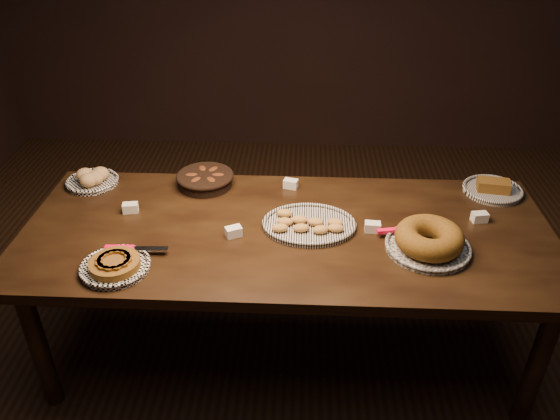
{
  "coord_description": "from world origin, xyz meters",
  "views": [
    {
      "loc": [
        0.06,
        -2.04,
        2.13
      ],
      "look_at": [
        -0.03,
        0.05,
        0.82
      ],
      "focal_mm": 35.0,
      "sensor_mm": 36.0,
      "label": 1
    }
  ],
  "objects_px": {
    "buffet_table": "(287,242)",
    "bundt_cake_plate": "(429,240)",
    "madeleine_platter": "(308,224)",
    "apple_tart_plate": "(115,265)"
  },
  "relations": [
    {
      "from": "madeleine_platter",
      "to": "bundt_cake_plate",
      "type": "relative_size",
      "value": 1.08
    },
    {
      "from": "apple_tart_plate",
      "to": "madeleine_platter",
      "type": "height_order",
      "value": "apple_tart_plate"
    },
    {
      "from": "buffet_table",
      "to": "apple_tart_plate",
      "type": "bearing_deg",
      "value": -154.81
    },
    {
      "from": "buffet_table",
      "to": "bundt_cake_plate",
      "type": "bearing_deg",
      "value": -11.91
    },
    {
      "from": "madeleine_platter",
      "to": "bundt_cake_plate",
      "type": "height_order",
      "value": "bundt_cake_plate"
    },
    {
      "from": "buffet_table",
      "to": "madeleine_platter",
      "type": "distance_m",
      "value": 0.13
    },
    {
      "from": "bundt_cake_plate",
      "to": "madeleine_platter",
      "type": "bearing_deg",
      "value": 146.94
    },
    {
      "from": "buffet_table",
      "to": "bundt_cake_plate",
      "type": "relative_size",
      "value": 6.12
    },
    {
      "from": "buffet_table",
      "to": "madeleine_platter",
      "type": "height_order",
      "value": "madeleine_platter"
    },
    {
      "from": "buffet_table",
      "to": "madeleine_platter",
      "type": "relative_size",
      "value": 5.69
    }
  ]
}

